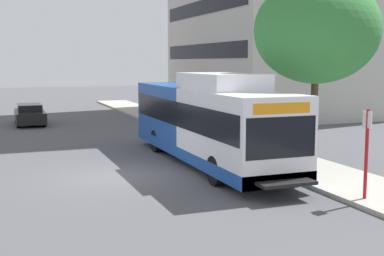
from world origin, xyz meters
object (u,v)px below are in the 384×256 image
at_px(transit_bus, 207,121).
at_px(bus_stop_sign_pole, 367,147).
at_px(parked_car_far_lane, 30,114).
at_px(street_tree_near_stop, 316,31).

height_order(transit_bus, bus_stop_sign_pole, transit_bus).
bearing_deg(parked_car_far_lane, transit_bus, -69.69).
height_order(transit_bus, street_tree_near_stop, street_tree_near_stop).
xyz_separation_m(bus_stop_sign_pole, street_tree_near_stop, (1.66, 5.07, 3.60)).
height_order(bus_stop_sign_pole, parked_car_far_lane, bus_stop_sign_pole).
distance_m(bus_stop_sign_pole, street_tree_near_stop, 6.44).
bearing_deg(bus_stop_sign_pole, transit_bus, 106.32).
distance_m(transit_bus, bus_stop_sign_pole, 7.29).
xyz_separation_m(transit_bus, bus_stop_sign_pole, (2.05, -6.99, -0.05)).
height_order(street_tree_near_stop, parked_car_far_lane, street_tree_near_stop).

